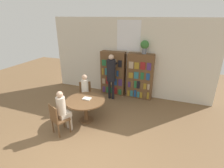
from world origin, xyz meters
name	(u,v)px	position (x,y,z in m)	size (l,w,h in m)	color
ground_plane	(81,157)	(0.00, 0.00, 0.00)	(16.00, 16.00, 0.00)	brown
wall_back	(128,58)	(0.00, 3.80, 1.51)	(6.40, 0.07, 3.00)	beige
bookshelf_left	(113,73)	(-0.55, 3.61, 0.87)	(0.98, 0.34, 1.75)	brown
bookshelf_right	(140,76)	(0.55, 3.61, 0.87)	(0.98, 0.34, 1.75)	brown
flower_vase	(145,46)	(0.65, 3.61, 2.05)	(0.30, 0.30, 0.48)	slate
reading_table	(85,104)	(-0.62, 1.39, 0.59)	(1.17, 1.17, 0.71)	brown
chair_near_camera	(58,118)	(-1.00, 0.55, 0.50)	(0.53, 0.53, 0.90)	brown
chair_left_side	(85,93)	(-1.07, 2.19, 0.50)	(0.54, 0.54, 0.90)	brown
seated_reader_left	(85,91)	(-0.97, 2.03, 0.70)	(0.36, 0.39, 1.25)	silver
seated_reader_right	(63,109)	(-0.93, 0.72, 0.69)	(0.35, 0.39, 1.24)	beige
librarian_standing	(111,72)	(-0.44, 3.10, 1.08)	(0.33, 0.60, 1.75)	black
open_book_on_table	(87,99)	(-0.60, 1.46, 0.72)	(0.24, 0.18, 0.03)	silver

